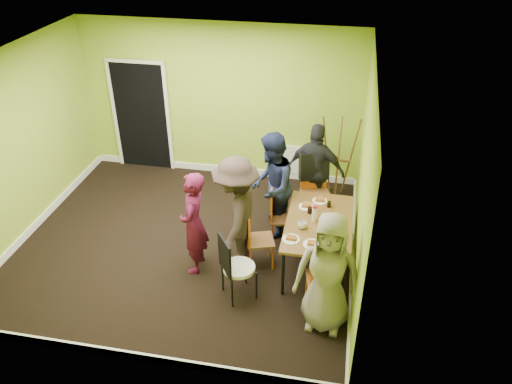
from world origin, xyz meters
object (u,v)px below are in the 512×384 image
(easel, at_px, (338,159))
(blue_bottle, at_px, (332,233))
(chair_left_far, at_px, (278,214))
(chair_front_end, at_px, (323,278))
(orange_bottle, at_px, (314,209))
(person_standing, at_px, (194,223))
(dining_table, at_px, (319,225))
(person_left_far, at_px, (271,186))
(person_back_end, at_px, (316,170))
(person_front_end, at_px, (328,273))
(thermos, at_px, (314,214))
(person_left_near, at_px, (236,216))
(chair_left_near, at_px, (255,236))
(chair_bentwood, at_px, (234,265))
(chair_back_end, at_px, (315,174))

(easel, relative_size, blue_bottle, 7.01)
(chair_left_far, relative_size, chair_front_end, 0.94)
(orange_bottle, bearing_deg, person_standing, -158.59)
(dining_table, distance_m, person_left_far, 1.02)
(chair_left_far, height_order, chair_front_end, chair_front_end)
(person_standing, height_order, person_back_end, person_back_end)
(chair_left_far, bearing_deg, chair_front_end, 21.36)
(orange_bottle, xyz_separation_m, person_front_end, (0.29, -1.35, 0.02))
(person_left_far, bearing_deg, thermos, 45.03)
(person_left_near, bearing_deg, thermos, 103.73)
(person_front_end, bearing_deg, orange_bottle, 107.24)
(person_left_far, bearing_deg, easel, 139.48)
(dining_table, bearing_deg, person_left_near, -168.63)
(easel, distance_m, person_front_end, 2.96)
(chair_front_end, xyz_separation_m, person_back_end, (-0.29, 2.22, 0.28))
(chair_left_near, distance_m, chair_bentwood, 0.71)
(blue_bottle, bearing_deg, person_front_end, -90.33)
(chair_left_far, bearing_deg, chair_bentwood, -23.92)
(person_front_end, bearing_deg, person_standing, 163.74)
(thermos, bearing_deg, chair_left_far, 140.75)
(person_back_end, bearing_deg, person_left_near, 70.96)
(orange_bottle, relative_size, person_standing, 0.05)
(dining_table, xyz_separation_m, person_left_near, (-1.11, -0.22, 0.17))
(chair_left_far, bearing_deg, person_left_far, -151.76)
(easel, height_order, person_back_end, person_back_end)
(blue_bottle, xyz_separation_m, person_back_end, (-0.36, 1.72, -0.07))
(chair_left_far, xyz_separation_m, person_left_near, (-0.47, -0.70, 0.38))
(chair_back_end, height_order, easel, easel)
(person_standing, relative_size, person_front_end, 0.95)
(person_front_end, bearing_deg, person_left_far, 123.88)
(thermos, distance_m, person_front_end, 1.15)
(chair_back_end, height_order, chair_front_end, chair_back_end)
(person_left_far, bearing_deg, chair_back_end, 132.10)
(dining_table, distance_m, person_left_near, 1.14)
(chair_front_end, distance_m, easel, 2.73)
(chair_bentwood, bearing_deg, chair_left_far, 129.39)
(chair_back_end, bearing_deg, chair_front_end, 78.54)
(chair_left_far, height_order, chair_back_end, chair_back_end)
(chair_left_near, bearing_deg, dining_table, 81.26)
(person_left_near, bearing_deg, chair_left_near, 108.11)
(chair_bentwood, bearing_deg, orange_bottle, 105.12)
(chair_left_near, xyz_separation_m, chair_front_end, (1.00, -0.72, 0.01))
(dining_table, height_order, easel, easel)
(person_left_near, bearing_deg, orange_bottle, 115.64)
(chair_front_end, distance_m, chair_bentwood, 1.14)
(dining_table, height_order, person_front_end, person_front_end)
(chair_left_far, bearing_deg, person_standing, -59.02)
(chair_front_end, bearing_deg, easel, 77.40)
(orange_bottle, bearing_deg, person_left_far, 148.85)
(chair_left_far, height_order, orange_bottle, chair_left_far)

